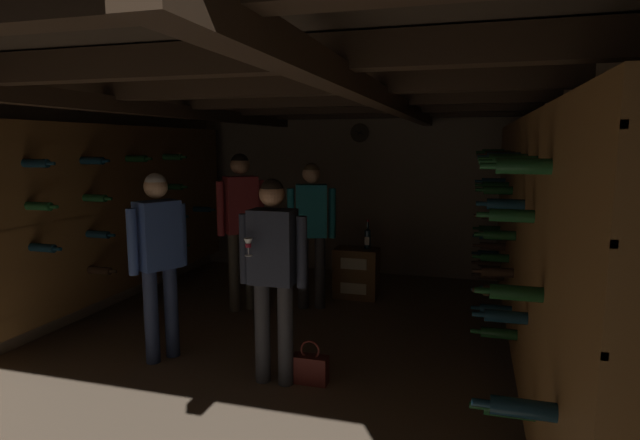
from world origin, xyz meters
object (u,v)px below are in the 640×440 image
person_guest_mid_left (159,249)px  handbag (310,368)px  person_guest_rear_center (312,222)px  person_guest_far_left (241,216)px  person_host_center (273,263)px  display_bottle (368,237)px  wine_crate_stack (357,273)px

person_guest_mid_left → handbag: (1.36, -0.08, -0.85)m
person_guest_rear_center → person_guest_far_left: person_guest_far_left is taller
person_host_center → person_guest_rear_center: bearing=98.3°
display_bottle → person_guest_far_left: 1.55m
person_guest_rear_center → wine_crate_stack: bearing=54.3°
person_guest_mid_left → person_host_center: bearing=-7.9°
person_guest_rear_center → person_guest_mid_left: size_ratio=1.02×
display_bottle → handbag: 2.47m
person_host_center → person_guest_far_left: size_ratio=0.91×
wine_crate_stack → person_guest_mid_left: size_ratio=0.37×
wine_crate_stack → person_guest_far_left: bearing=-143.5°
display_bottle → person_guest_mid_left: (-1.34, -2.31, 0.24)m
person_guest_far_left → person_guest_mid_left: bearing=-93.7°
person_guest_rear_center → person_guest_far_left: size_ratio=0.94×
wine_crate_stack → display_bottle: size_ratio=1.71×
person_host_center → person_guest_rear_center: 1.89m
wine_crate_stack → person_guest_rear_center: bearing=-125.7°
person_guest_rear_center → person_guest_far_left: 0.78m
display_bottle → person_guest_rear_center: person_guest_rear_center is taller
wine_crate_stack → display_bottle: (0.12, 0.04, 0.44)m
person_guest_far_left → handbag: (1.27, -1.53, -0.95)m
display_bottle → person_guest_rear_center: bearing=-131.3°
person_guest_mid_left → handbag: bearing=-3.5°
display_bottle → person_guest_far_left: size_ratio=0.20×
person_guest_far_left → handbag: size_ratio=5.02×
handbag → person_guest_mid_left: bearing=176.5°
display_bottle → handbag: bearing=-89.4°
person_guest_far_left → person_guest_mid_left: person_guest_far_left is taller
person_guest_rear_center → display_bottle: bearing=48.7°
person_host_center → person_guest_rear_center: person_guest_rear_center is taller
display_bottle → person_guest_mid_left: bearing=-120.1°
person_host_center → wine_crate_stack: bearing=87.0°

